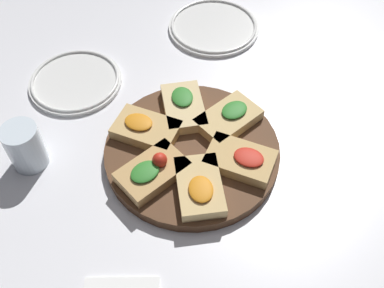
{
  "coord_description": "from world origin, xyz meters",
  "views": [
    {
      "loc": [
        -0.03,
        -0.58,
        0.78
      ],
      "look_at": [
        0.0,
        0.0,
        0.04
      ],
      "focal_mm": 42.0,
      "sensor_mm": 36.0,
      "label": 1
    }
  ],
  "objects_px": {
    "plate_left": "(75,81)",
    "water_glass": "(25,148)",
    "plate_right": "(214,26)",
    "serving_board": "(192,151)"
  },
  "relations": [
    {
      "from": "plate_left",
      "to": "water_glass",
      "type": "height_order",
      "value": "water_glass"
    },
    {
      "from": "plate_left",
      "to": "water_glass",
      "type": "xyz_separation_m",
      "value": [
        -0.07,
        -0.24,
        0.04
      ]
    },
    {
      "from": "plate_right",
      "to": "water_glass",
      "type": "height_order",
      "value": "water_glass"
    },
    {
      "from": "plate_left",
      "to": "plate_right",
      "type": "height_order",
      "value": "same"
    },
    {
      "from": "plate_right",
      "to": "plate_left",
      "type": "bearing_deg",
      "value": -151.19
    },
    {
      "from": "water_glass",
      "to": "plate_left",
      "type": "bearing_deg",
      "value": 73.87
    },
    {
      "from": "serving_board",
      "to": "water_glass",
      "type": "height_order",
      "value": "water_glass"
    },
    {
      "from": "plate_right",
      "to": "water_glass",
      "type": "bearing_deg",
      "value": -134.47
    },
    {
      "from": "serving_board",
      "to": "water_glass",
      "type": "distance_m",
      "value": 0.35
    },
    {
      "from": "serving_board",
      "to": "water_glass",
      "type": "relative_size",
      "value": 3.61
    }
  ]
}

